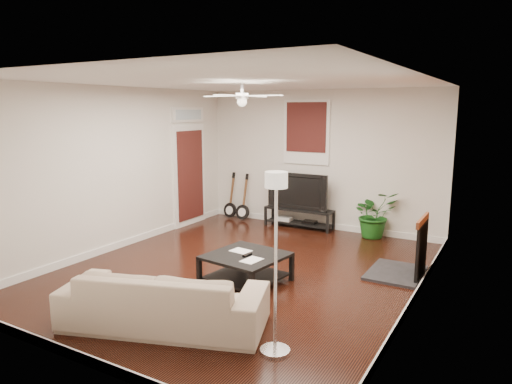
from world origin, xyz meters
TOP-DOWN VIEW (x-y plane):
  - room at (0.00, 0.00)m, footprint 5.01×6.01m
  - brick_accent at (2.49, 1.00)m, footprint 0.02×2.20m
  - fireplace at (2.20, 1.00)m, footprint 0.80×1.10m
  - window_back at (-0.30, 2.97)m, footprint 1.00×0.06m
  - door_left at (-2.46, 1.90)m, footprint 0.08×1.00m
  - tv_stand at (-0.34, 2.78)m, footprint 1.44×0.38m
  - tv at (-0.34, 2.80)m, footprint 1.29×0.17m
  - coffee_table at (0.30, -0.40)m, footprint 1.10×1.10m
  - sofa at (0.18, -1.97)m, footprint 2.43×1.57m
  - floor_lamp at (1.53, -1.87)m, footprint 0.39×0.39m
  - potted_plant at (1.20, 2.82)m, footprint 1.08×1.07m
  - guitar_left at (-2.02, 2.75)m, footprint 0.34×0.25m
  - guitar_right at (-1.67, 2.72)m, footprint 0.32×0.23m
  - ceiling_fan at (0.00, 0.00)m, footprint 1.24×1.24m

SIDE VIEW (x-z plane):
  - tv_stand at x=-0.34m, z-range 0.00..0.40m
  - coffee_table at x=0.30m, z-range 0.00..0.41m
  - sofa at x=0.18m, z-range 0.00..0.66m
  - potted_plant at x=1.20m, z-range 0.00..0.90m
  - fireplace at x=2.20m, z-range 0.00..0.92m
  - guitar_left at x=-2.02m, z-range 0.00..1.03m
  - guitar_right at x=-1.67m, z-range 0.00..1.03m
  - tv at x=-0.34m, z-range 0.40..1.14m
  - floor_lamp at x=1.53m, z-range 0.00..1.85m
  - door_left at x=-2.46m, z-range 0.00..2.50m
  - room at x=0.00m, z-range 0.00..2.80m
  - brick_accent at x=2.49m, z-range 0.00..2.80m
  - window_back at x=-0.30m, z-range 1.30..2.60m
  - ceiling_fan at x=0.00m, z-range 2.44..2.76m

